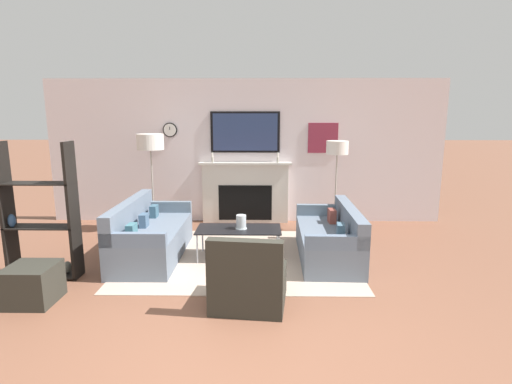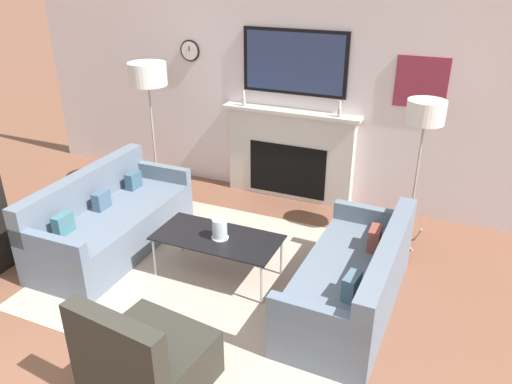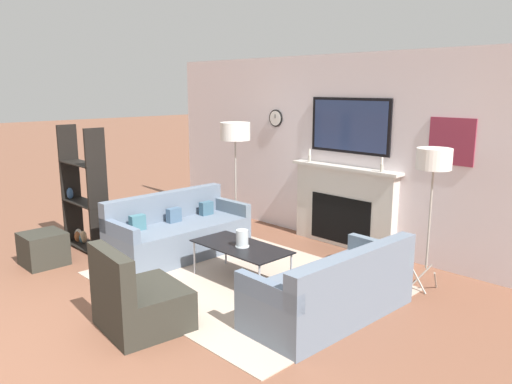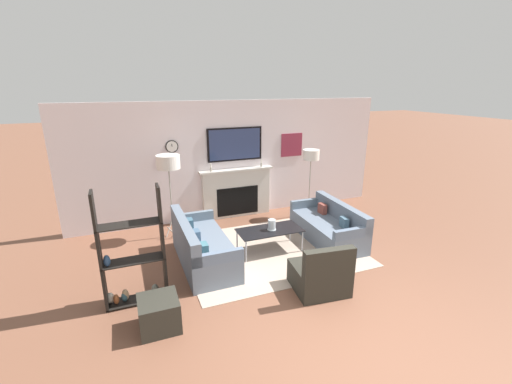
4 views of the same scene
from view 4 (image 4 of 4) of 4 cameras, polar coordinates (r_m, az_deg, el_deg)
ground_plane at (r=4.86m, az=15.03°, el=-21.82°), size 60.00×60.00×0.00m
fireplace_wall at (r=8.02m, az=-3.52°, el=4.49°), size 7.49×0.28×2.70m
area_rug at (r=6.64m, az=2.29°, el=-9.62°), size 3.22×2.59×0.01m
couch_left at (r=6.14m, az=-9.03°, el=-9.15°), size 0.83×1.89×0.83m
couch_right at (r=7.11m, az=12.02°, el=-5.73°), size 0.83×1.83×0.75m
armchair at (r=5.43m, az=10.69°, el=-13.46°), size 0.85×0.82×0.82m
coffee_table at (r=6.44m, az=2.30°, el=-6.51°), size 1.21×0.58×0.44m
hurricane_candle at (r=6.39m, az=2.65°, el=-5.56°), size 0.16×0.16×0.20m
floor_lamp_left at (r=6.92m, az=-14.43°, el=4.74°), size 0.46×0.46×1.73m
floor_lamp_right at (r=7.98m, az=9.16°, el=5.96°), size 0.38×0.38×1.61m
shelf_unit at (r=5.18m, az=-20.12°, el=-10.25°), size 0.87×0.28×1.73m
ottoman at (r=4.84m, az=-15.85°, el=-18.88°), size 0.50×0.50×0.42m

